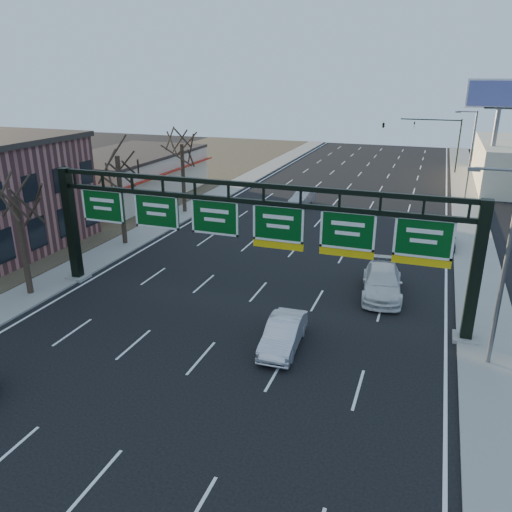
% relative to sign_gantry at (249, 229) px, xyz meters
% --- Properties ---
extents(ground, '(160.00, 160.00, 0.00)m').
position_rel_sign_gantry_xyz_m(ground, '(-0.16, -8.00, -4.63)').
color(ground, black).
rests_on(ground, ground).
extents(sidewalk_left, '(3.00, 120.00, 0.12)m').
position_rel_sign_gantry_xyz_m(sidewalk_left, '(-12.96, 12.00, -4.57)').
color(sidewalk_left, gray).
rests_on(sidewalk_left, ground).
extents(sidewalk_right, '(3.00, 120.00, 0.12)m').
position_rel_sign_gantry_xyz_m(sidewalk_right, '(12.64, 12.00, -4.57)').
color(sidewalk_right, gray).
rests_on(sidewalk_right, ground).
extents(dirt_strip_left, '(21.00, 120.00, 0.06)m').
position_rel_sign_gantry_xyz_m(dirt_strip_left, '(-25.16, 12.00, -4.60)').
color(dirt_strip_left, '#473D2B').
rests_on(dirt_strip_left, ground).
extents(lane_markings, '(21.60, 120.00, 0.01)m').
position_rel_sign_gantry_xyz_m(lane_markings, '(-0.16, 12.00, -4.62)').
color(lane_markings, white).
rests_on(lane_markings, ground).
extents(sign_gantry, '(24.60, 1.20, 7.20)m').
position_rel_sign_gantry_xyz_m(sign_gantry, '(0.00, 0.00, 0.00)').
color(sign_gantry, black).
rests_on(sign_gantry, ground).
extents(cream_strip, '(10.90, 18.40, 4.70)m').
position_rel_sign_gantry_xyz_m(cream_strip, '(-21.64, 21.00, -2.27)').
color(cream_strip, '#BAB49A').
rests_on(cream_strip, ground).
extents(tree_gantry, '(3.60, 3.60, 8.48)m').
position_rel_sign_gantry_xyz_m(tree_gantry, '(-12.96, -3.00, 2.48)').
color(tree_gantry, black).
rests_on(tree_gantry, sidewalk_left).
extents(tree_mid, '(3.60, 3.60, 9.24)m').
position_rel_sign_gantry_xyz_m(tree_mid, '(-12.96, 7.00, 3.23)').
color(tree_mid, black).
rests_on(tree_mid, sidewalk_left).
extents(tree_far, '(3.60, 3.60, 8.86)m').
position_rel_sign_gantry_xyz_m(tree_far, '(-12.96, 17.00, 2.86)').
color(tree_far, black).
rests_on(tree_far, sidewalk_left).
extents(streetlight_near, '(2.15, 0.22, 9.00)m').
position_rel_sign_gantry_xyz_m(streetlight_near, '(12.31, -2.00, 0.45)').
color(streetlight_near, slate).
rests_on(streetlight_near, sidewalk_right).
extents(streetlight_far, '(2.15, 0.22, 9.00)m').
position_rel_sign_gantry_xyz_m(streetlight_far, '(12.31, 32.00, 0.45)').
color(streetlight_far, slate).
rests_on(streetlight_far, sidewalk_right).
extents(billboard_right, '(7.00, 0.50, 12.00)m').
position_rel_sign_gantry_xyz_m(billboard_right, '(14.84, 36.98, 4.43)').
color(billboard_right, slate).
rests_on(billboard_right, ground).
extents(traffic_signal_mast, '(10.16, 0.54, 7.00)m').
position_rel_sign_gantry_xyz_m(traffic_signal_mast, '(5.53, 47.00, 0.87)').
color(traffic_signal_mast, black).
rests_on(traffic_signal_mast, ground).
extents(car_silver_sedan, '(1.79, 4.51, 1.46)m').
position_rel_sign_gantry_xyz_m(car_silver_sedan, '(3.17, -3.76, -3.90)').
color(car_silver_sedan, silver).
rests_on(car_silver_sedan, ground).
extents(car_white_wagon, '(2.88, 5.79, 1.62)m').
position_rel_sign_gantry_xyz_m(car_white_wagon, '(6.94, 4.14, -3.82)').
color(car_white_wagon, white).
rests_on(car_white_wagon, ground).
extents(car_grey_far, '(1.83, 4.35, 1.47)m').
position_rel_sign_gantry_xyz_m(car_grey_far, '(10.34, 14.72, -3.89)').
color(car_grey_far, '#3A3C3F').
rests_on(car_grey_far, ground).
extents(car_silver_distant, '(1.97, 4.22, 1.34)m').
position_rel_sign_gantry_xyz_m(car_silver_distant, '(-3.14, 23.51, -3.96)').
color(car_silver_distant, '#9D9DA2').
rests_on(car_silver_distant, ground).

